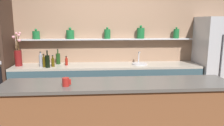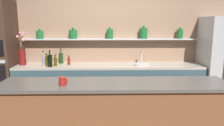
{
  "view_description": "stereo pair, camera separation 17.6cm",
  "coord_description": "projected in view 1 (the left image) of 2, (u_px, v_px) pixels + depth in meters",
  "views": [
    {
      "loc": [
        -0.26,
        -3.0,
        1.79
      ],
      "look_at": [
        -0.01,
        0.43,
        1.11
      ],
      "focal_mm": 35.0,
      "sensor_mm": 36.0,
      "label": 1
    },
    {
      "loc": [
        -0.08,
        -3.01,
        1.79
      ],
      "look_at": [
        -0.01,
        0.43,
        1.11
      ],
      "focal_mm": 35.0,
      "sensor_mm": 36.0,
      "label": 2
    }
  ],
  "objects": [
    {
      "name": "bottle_wine_4",
      "position": [
        48.0,
        61.0,
        4.06
      ],
      "size": [
        0.08,
        0.08,
        0.32
      ],
      "color": "black",
      "rests_on": "back_counter_unit"
    },
    {
      "name": "back_counter_unit",
      "position": [
        107.0,
        87.0,
        4.42
      ],
      "size": [
        3.66,
        0.62,
        0.92
      ],
      "color": "#334C56",
      "rests_on": "ground_plane"
    },
    {
      "name": "bottle_sauce_0",
      "position": [
        66.0,
        61.0,
        4.27
      ],
      "size": [
        0.05,
        0.05,
        0.18
      ],
      "color": "maroon",
      "rests_on": "back_counter_unit"
    },
    {
      "name": "bottle_oil_5",
      "position": [
        44.0,
        62.0,
        4.09
      ],
      "size": [
        0.05,
        0.05,
        0.25
      ],
      "color": "#47380A",
      "rests_on": "back_counter_unit"
    },
    {
      "name": "bottle_oil_3",
      "position": [
        53.0,
        62.0,
        4.15
      ],
      "size": [
        0.06,
        0.06,
        0.22
      ],
      "color": "#47380A",
      "rests_on": "back_counter_unit"
    },
    {
      "name": "sink_fixture",
      "position": [
        140.0,
        63.0,
        4.38
      ],
      "size": [
        0.31,
        0.31,
        0.25
      ],
      "color": "#B7B7BC",
      "rests_on": "back_counter_unit"
    },
    {
      "name": "bottle_wine_2",
      "position": [
        58.0,
        58.0,
        4.4
      ],
      "size": [
        0.08,
        0.08,
        0.3
      ],
      "color": "#193814",
      "rests_on": "back_counter_unit"
    },
    {
      "name": "back_wall_unit",
      "position": [
        109.0,
        44.0,
        4.61
      ],
      "size": [
        5.2,
        0.28,
        2.6
      ],
      "color": "#937056",
      "rests_on": "ground_plane"
    },
    {
      "name": "coffee_mug",
      "position": [
        66.0,
        82.0,
        2.58
      ],
      "size": [
        0.1,
        0.08,
        0.1
      ],
      "color": "maroon",
      "rests_on": "island_counter"
    },
    {
      "name": "flower_vase",
      "position": [
        18.0,
        55.0,
        4.19
      ],
      "size": [
        0.17,
        0.16,
        0.65
      ],
      "color": "maroon",
      "rests_on": "back_counter_unit"
    },
    {
      "name": "refrigerator",
      "position": [
        217.0,
        63.0,
        4.45
      ],
      "size": [
        0.8,
        0.73,
        1.86
      ],
      "color": "#B7B7BC",
      "rests_on": "ground_plane"
    },
    {
      "name": "bottle_spirit_1",
      "position": [
        41.0,
        60.0,
        4.14
      ],
      "size": [
        0.07,
        0.07,
        0.29
      ],
      "color": "gray",
      "rests_on": "back_counter_unit"
    },
    {
      "name": "island_counter",
      "position": [
        117.0,
        120.0,
        2.83
      ],
      "size": [
        2.88,
        0.61,
        1.02
      ],
      "color": "brown",
      "rests_on": "ground_plane"
    }
  ]
}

